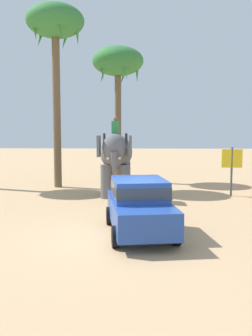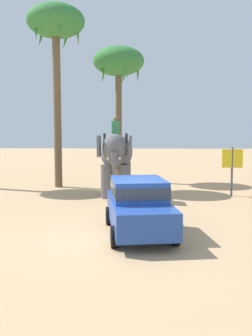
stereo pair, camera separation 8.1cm
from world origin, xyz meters
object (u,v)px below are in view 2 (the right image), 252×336
car_sedan_foreground (138,204)px  elephant_with_mahout (116,156)px  palm_tree_left_of_road (119,65)px  palm_tree_behind_elephant (56,28)px  signboard_yellow (232,162)px

car_sedan_foreground → elephant_with_mahout: elephant_with_mahout is taller
car_sedan_foreground → palm_tree_left_of_road: (-1.38, 12.19, 6.36)m
palm_tree_behind_elephant → palm_tree_left_of_road: palm_tree_behind_elephant is taller
elephant_with_mahout → signboard_yellow: bearing=1.8°
elephant_with_mahout → signboard_yellow: 5.68m
signboard_yellow → palm_tree_left_of_road: bearing=138.2°
elephant_with_mahout → palm_tree_behind_elephant: palm_tree_behind_elephant is taller
elephant_with_mahout → signboard_yellow: (5.67, 0.18, -0.30)m
palm_tree_behind_elephant → signboard_yellow: size_ratio=4.22×
palm_tree_left_of_road → signboard_yellow: (5.90, -5.28, -5.60)m
car_sedan_foreground → palm_tree_behind_elephant: bearing=116.1°
elephant_with_mahout → palm_tree_behind_elephant: size_ratio=0.38×
elephant_with_mahout → signboard_yellow: elephant_with_mahout is taller
elephant_with_mahout → palm_tree_left_of_road: palm_tree_left_of_road is taller
palm_tree_behind_elephant → elephant_with_mahout: bearing=-38.4°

